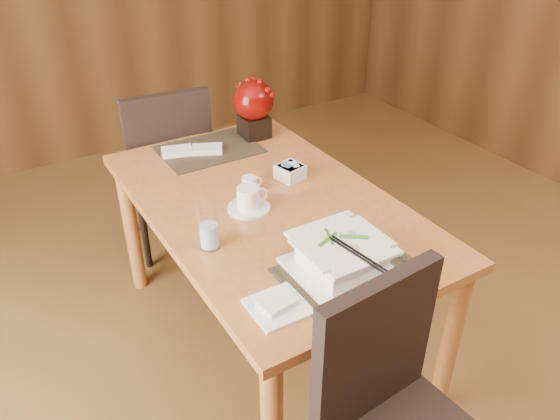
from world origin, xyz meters
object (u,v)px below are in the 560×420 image
near_chair (398,416)px  far_chair (167,164)px  dining_table (268,221)px  coffee_cup (249,200)px  creamer_jug (249,184)px  soup_setting (341,257)px  berry_decor (254,105)px  sugar_caddy (290,172)px  water_glass (209,227)px  bread_plate (277,307)px

near_chair → far_chair: 1.83m
dining_table → coffee_cup: coffee_cup is taller
dining_table → coffee_cup: bearing=-170.6°
dining_table → creamer_jug: creamer_jug is taller
soup_setting → berry_decor: 1.13m
soup_setting → sugar_caddy: bearing=72.7°
coffee_cup → near_chair: (-0.02, -0.92, -0.25)m
coffee_cup → water_glass: size_ratio=0.99×
dining_table → coffee_cup: (-0.09, -0.02, 0.14)m
coffee_cup → dining_table: bearing=9.4°
dining_table → near_chair: 0.94m
dining_table → bread_plate: bearing=-117.5°
near_chair → far_chair: (0.02, 1.83, 0.01)m
coffee_cup → near_chair: 0.95m
soup_setting → coffee_cup: bearing=98.3°
soup_setting → near_chair: 0.50m
sugar_caddy → far_chair: (-0.27, 0.79, -0.23)m
near_chair → far_chair: bearing=85.2°
sugar_caddy → bread_plate: bearing=-124.8°
creamer_jug → bread_plate: bearing=-101.9°
soup_setting → creamer_jug: bearing=89.9°
far_chair → berry_decor: bearing=143.3°
berry_decor → bread_plate: (-0.55, -1.14, -0.16)m
creamer_jug → bread_plate: size_ratio=0.49×
water_glass → near_chair: (0.22, -0.77, -0.29)m
sugar_caddy → far_chair: far_chair is taller
water_glass → creamer_jug: (0.31, 0.28, -0.06)m
water_glass → sugar_caddy: 0.58m
water_glass → far_chair: 1.13m
bread_plate → creamer_jug: bearing=68.0°
dining_table → sugar_caddy: size_ratio=14.63×
soup_setting → near_chair: (-0.09, -0.41, -0.27)m
dining_table → creamer_jug: size_ratio=18.64×
near_chair → soup_setting: bearing=73.8°
sugar_caddy → berry_decor: 0.49m
creamer_jug → sugar_caddy: 0.20m
dining_table → water_glass: bearing=-153.2°
dining_table → coffee_cup: 0.17m
coffee_cup → creamer_jug: bearing=60.2°
coffee_cup → water_glass: water_glass is taller
soup_setting → berry_decor: (0.28, 1.09, 0.10)m
water_glass → sugar_caddy: size_ratio=1.65×
water_glass → creamer_jug: size_ratio=2.10×
far_chair → creamer_jug: bearing=101.7°
dining_table → sugar_caddy: (0.18, 0.11, 0.13)m
dining_table → sugar_caddy: 0.25m
soup_setting → coffee_cup: (-0.07, 0.50, -0.02)m
creamer_jug → berry_decor: berry_decor is taller
near_chair → far_chair: far_chair is taller
berry_decor → water_glass: bearing=-128.4°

